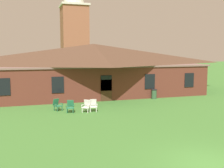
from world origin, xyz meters
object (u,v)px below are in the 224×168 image
(lawn_chair_middle, at_px, (93,105))
(trash_bin, at_px, (154,94))
(lawn_chair_left_end, at_px, (87,106))
(lawn_chair_near_door, at_px, (70,106))
(lawn_chair_by_porch, at_px, (57,104))

(lawn_chair_middle, height_order, trash_bin, trash_bin)
(lawn_chair_left_end, distance_m, lawn_chair_middle, 0.57)
(lawn_chair_near_door, height_order, trash_bin, trash_bin)
(lawn_chair_near_door, bearing_deg, trash_bin, 21.20)
(lawn_chair_by_porch, bearing_deg, lawn_chair_near_door, -46.42)
(trash_bin, bearing_deg, lawn_chair_near_door, -158.80)
(lawn_chair_middle, bearing_deg, lawn_chair_near_door, 174.51)
(lawn_chair_near_door, distance_m, trash_bin, 9.70)
(lawn_chair_by_porch, distance_m, trash_bin, 10.29)
(lawn_chair_left_end, xyz_separation_m, lawn_chair_middle, (0.56, 0.07, 0.00))
(lawn_chair_by_porch, xyz_separation_m, lawn_chair_middle, (2.74, -1.14, 0.00))
(lawn_chair_by_porch, bearing_deg, trash_bin, 14.32)
(lawn_chair_near_door, xyz_separation_m, trash_bin, (9.05, 3.51, -0.00))
(lawn_chair_by_porch, distance_m, lawn_chair_near_door, 1.33)
(lawn_chair_near_door, height_order, lawn_chair_left_end, same)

